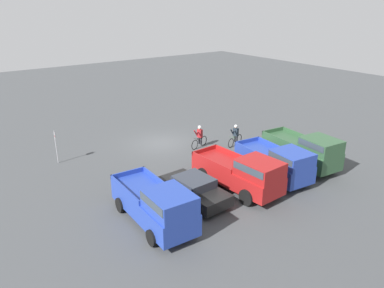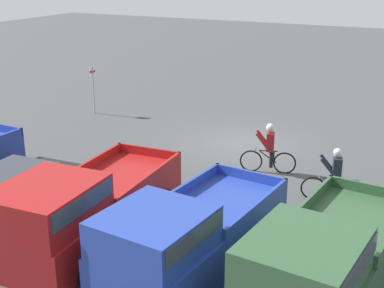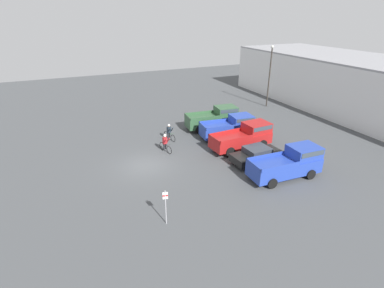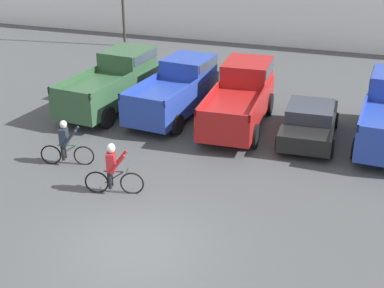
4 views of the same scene
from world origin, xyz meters
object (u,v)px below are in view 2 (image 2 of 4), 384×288
object	(u,v)px
pickup_truck_2	(83,209)
cyclist_0	(269,148)
fire_lane_sign	(93,84)
pickup_truck_1	(187,238)
sedan_0	(15,193)
cyclist_1	(335,175)
pickup_truck_0	(324,264)

from	to	relation	value
pickup_truck_2	cyclist_0	distance (m)	7.17
pickup_truck_2	fire_lane_sign	distance (m)	12.33
pickup_truck_1	sedan_0	size ratio (longest dim) A/B	1.21
cyclist_1	pickup_truck_0	bearing A→B (deg)	100.00
cyclist_1	cyclist_0	bearing A→B (deg)	-27.40
pickup_truck_1	cyclist_0	size ratio (longest dim) A/B	2.96
pickup_truck_2	fire_lane_sign	size ratio (longest dim) A/B	2.53
pickup_truck_1	fire_lane_sign	xyz separation A→B (m)	(9.88, -10.12, 0.25)
pickup_truck_2	cyclist_0	bearing A→B (deg)	-107.62
pickup_truck_0	cyclist_0	world-z (taller)	pickup_truck_0
pickup_truck_2	sedan_0	xyz separation A→B (m)	(2.83, -0.73, -0.48)
cyclist_1	sedan_0	bearing A→B (deg)	33.34
fire_lane_sign	sedan_0	bearing A→B (deg)	114.84
cyclist_1	pickup_truck_2	bearing A→B (deg)	50.77
sedan_0	cyclist_1	distance (m)	8.85
sedan_0	cyclist_1	world-z (taller)	cyclist_1
cyclist_0	fire_lane_sign	bearing A→B (deg)	-19.06
pickup_truck_2	pickup_truck_1	bearing A→B (deg)	178.53
pickup_truck_2	cyclist_1	xyz separation A→B (m)	(-4.56, -5.59, -0.37)
pickup_truck_0	sedan_0	world-z (taller)	pickup_truck_0
pickup_truck_1	pickup_truck_2	size ratio (longest dim) A/B	0.92
pickup_truck_0	pickup_truck_2	xyz separation A→B (m)	(5.53, 0.09, -0.01)
sedan_0	fire_lane_sign	bearing A→B (deg)	-65.16
pickup_truck_1	fire_lane_sign	bearing A→B (deg)	-45.69
fire_lane_sign	cyclist_0	bearing A→B (deg)	160.94
cyclist_0	cyclist_1	bearing A→B (deg)	152.60
cyclist_1	pickup_truck_1	bearing A→B (deg)	72.10
pickup_truck_1	cyclist_0	world-z (taller)	pickup_truck_1
cyclist_1	fire_lane_sign	xyz separation A→B (m)	(11.70, -4.46, 0.56)
cyclist_1	fire_lane_sign	bearing A→B (deg)	-20.85
cyclist_0	pickup_truck_1	bearing A→B (deg)	94.69
pickup_truck_0	cyclist_1	world-z (taller)	pickup_truck_0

